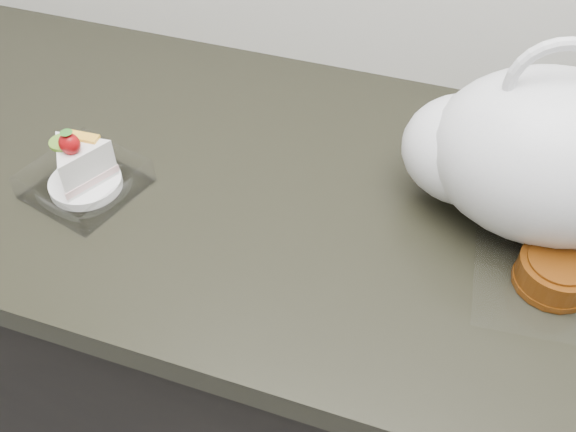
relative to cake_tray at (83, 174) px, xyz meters
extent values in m
cube|color=black|center=(0.38, 0.11, -0.50)|extent=(2.00, 0.60, 0.86)
cube|color=black|center=(0.38, 0.11, -0.05)|extent=(2.04, 0.64, 0.04)
cube|color=white|center=(0.00, 0.00, -0.03)|extent=(0.17, 0.17, 0.00)
cylinder|color=white|center=(0.00, 0.00, -0.02)|extent=(0.10, 0.10, 0.01)
ellipsoid|color=#B90C10|center=(0.00, -0.01, 0.06)|extent=(0.03, 0.02, 0.03)
cone|color=#2D7223|center=(0.00, -0.01, 0.07)|extent=(0.02, 0.02, 0.01)
cylinder|color=#72A12E|center=(-0.02, 0.00, 0.05)|extent=(0.04, 0.04, 0.00)
cube|color=yellow|center=(0.00, 0.02, 0.05)|extent=(0.05, 0.02, 0.00)
cube|color=white|center=(0.62, 0.03, -0.03)|extent=(0.20, 0.19, 0.00)
cylinder|color=#672E0C|center=(0.62, 0.03, -0.01)|extent=(0.11, 0.11, 0.04)
cylinder|color=#672E0C|center=(0.62, 0.03, -0.02)|extent=(0.12, 0.12, 0.01)
cylinder|color=#672E0C|center=(0.62, 0.03, 0.01)|extent=(0.09, 0.09, 0.00)
ellipsoid|color=white|center=(0.58, 0.14, 0.08)|extent=(0.30, 0.24, 0.22)
ellipsoid|color=white|center=(0.49, 0.15, 0.06)|extent=(0.18, 0.16, 0.14)
torus|color=white|center=(0.56, 0.14, 0.18)|extent=(0.12, 0.04, 0.12)
camera|label=1|loc=(0.48, -0.53, 0.58)|focal=40.00mm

